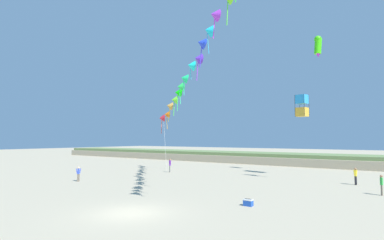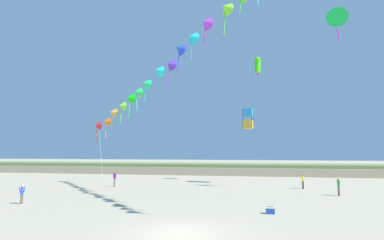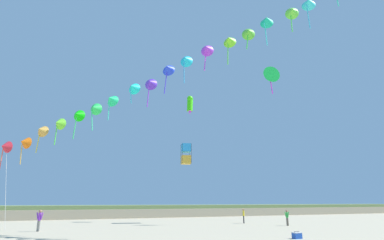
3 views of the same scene
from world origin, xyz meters
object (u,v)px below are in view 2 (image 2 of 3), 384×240
Objects in this scene: person_far_left at (22,193)px; large_kite_low_lead at (248,119)px; person_near_left at (115,178)px; large_kite_mid_trail at (258,66)px; person_mid_center at (339,186)px; person_near_right at (303,180)px; large_kite_high_solo at (337,19)px; beach_cooler at (270,210)px.

large_kite_low_lead is (17.43, 17.37, 7.28)m from person_far_left.
large_kite_low_lead is at bearing 19.98° from person_near_left.
person_mid_center is at bearing -58.13° from large_kite_mid_trail.
person_near_left is 1.08× the size of person_near_right.
beach_cooler is (-8.16, -12.00, -17.83)m from large_kite_high_solo.
person_near_left is 0.48× the size of large_kite_high_solo.
large_kite_high_solo is (1.41, 2.78, 17.14)m from person_mid_center.
large_kite_high_solo is (3.73, -1.93, 17.12)m from person_near_right.
person_near_right is 0.61× the size of large_kite_mid_trail.
large_kite_low_lead is 4.37× the size of beach_cooler.
person_near_right is 17.62m from large_kite_high_solo.
person_near_right is 0.44× the size of large_kite_high_solo.
person_near_left is 1.11× the size of person_mid_center.
large_kite_mid_trail is (1.43, 2.30, 7.46)m from large_kite_low_lead.
large_kite_low_lead is (-5.72, 3.64, 7.22)m from person_near_right.
person_near_right is (20.96, 1.90, -0.08)m from person_near_left.
person_far_left is at bearing 179.38° from beach_cooler.
person_near_right is 2.77× the size of beach_cooler.
large_kite_mid_trail is 11.50m from large_kite_high_solo.
large_kite_high_solo is at bearing 63.16° from person_mid_center.
person_near_right is 9.91m from large_kite_low_lead.
large_kite_low_lead is (-8.05, 8.35, 7.24)m from person_mid_center.
person_near_left reaches higher than person_near_right.
beach_cooler is at bearing -85.80° from large_kite_low_lead.
large_kite_low_lead reaches higher than person_near_right.
person_mid_center is at bearing -63.75° from person_near_right.
person_near_right is at bearing -54.12° from large_kite_mid_trail.
person_near_right reaches higher than person_far_left.
person_far_left is 25.66m from large_kite_low_lead.
person_mid_center is at bearing -6.87° from person_near_left.
person_far_left is at bearing -135.10° from large_kite_low_lead.
person_far_left is (-25.47, -9.02, -0.04)m from person_mid_center.
large_kite_mid_trail reaches higher than person_mid_center.
person_near_right is 26.91m from person_far_left.
person_near_right is at bearing 5.18° from person_near_left.
person_far_left is 34.01m from large_kite_high_solo.
person_far_left is 0.41× the size of large_kite_high_solo.
large_kite_mid_trail reaches higher than person_near_right.
person_far_left is 2.58× the size of beach_cooler.
large_kite_mid_trail is 25.13m from beach_cooler.
large_kite_high_solo is at bearing -27.31° from person_near_right.
person_mid_center is 0.59× the size of large_kite_mid_trail.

